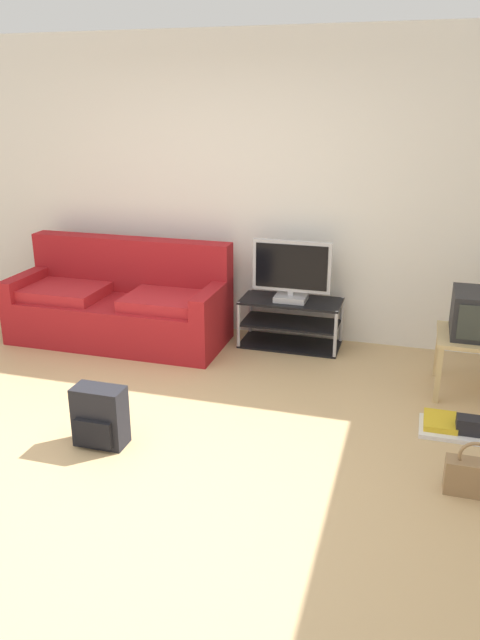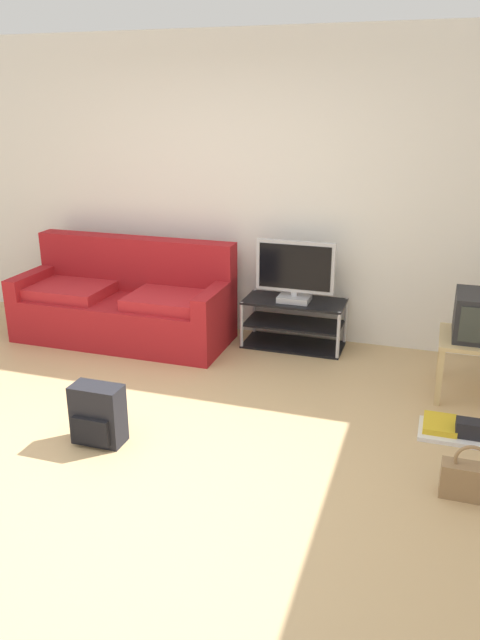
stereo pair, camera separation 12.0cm
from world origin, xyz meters
The scene contains 9 objects.
ground_plane centered at (0.00, 0.00, -0.01)m, with size 9.00×9.80×0.02m, color tan.
wall_back centered at (0.00, 2.45, 1.35)m, with size 9.00×0.10×2.70m, color silver.
couch centered at (-0.96, 1.87, 0.33)m, with size 1.96×0.81×0.91m.
tv_stand centered at (0.58, 2.14, 0.22)m, with size 0.90×0.43×0.43m.
flat_tv centered at (0.58, 2.12, 0.70)m, with size 0.70×0.22×0.54m.
side_table centered at (2.10, 1.58, 0.40)m, with size 0.55×0.55×0.46m.
backpack centered at (-0.24, 0.11, 0.20)m, with size 0.33×0.25×0.40m.
handbag centered at (2.05, 0.21, 0.11)m, with size 0.31×0.12×0.33m.
floor_tray centered at (1.97, 0.91, 0.04)m, with size 0.46×0.33×0.14m.
Camera 2 is at (1.74, -3.01, 2.13)m, focal length 34.79 mm.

